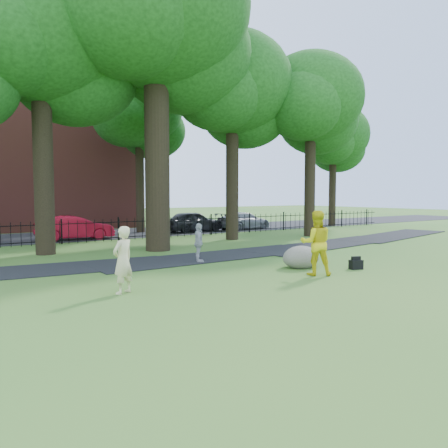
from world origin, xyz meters
TOP-DOWN VIEW (x-y plane):
  - ground at (0.00, 0.00)m, footprint 120.00×120.00m
  - footpath at (1.00, 3.90)m, footprint 36.07×3.85m
  - street at (0.00, 16.00)m, footprint 80.00×7.00m
  - iron_fence at (0.00, 12.00)m, footprint 44.00×0.04m
  - brick_building at (-4.00, 24.00)m, footprint 18.00×8.00m
  - big_tree at (0.13, 7.09)m, footprint 10.08×8.61m
  - tree_row at (0.52, 8.40)m, footprint 26.82×7.96m
  - woman at (-4.43, -0.30)m, footprint 0.75×0.65m
  - man at (1.55, -1.25)m, footprint 1.26×1.20m
  - pedestrian at (-0.22, 3.00)m, footprint 0.68×0.93m
  - boulder at (2.16, 0.04)m, footprint 1.64×1.41m
  - backpack at (3.46, -1.27)m, footprint 0.48×0.38m
  - red_bag at (4.40, 2.47)m, footprint 0.36×0.27m
  - red_sedan at (-1.91, 13.59)m, footprint 4.17×1.65m
  - grey_car at (6.07, 14.35)m, footprint 4.23×1.98m
  - silver_car at (10.06, 14.05)m, footprint 4.48×2.30m

SIDE VIEW (x-z plane):
  - ground at x=0.00m, z-range 0.00..0.00m
  - footpath at x=1.00m, z-range -0.01..0.01m
  - street at x=0.00m, z-range -0.01..0.01m
  - red_bag at x=4.40m, z-range 0.00..0.22m
  - backpack at x=3.46m, z-range 0.00..0.32m
  - boulder at x=2.16m, z-range 0.00..0.82m
  - iron_fence at x=0.00m, z-range 0.00..1.20m
  - silver_car at x=10.06m, z-range 0.00..1.24m
  - red_sedan at x=-1.91m, z-range 0.00..1.35m
  - grey_car at x=6.07m, z-range 0.00..1.40m
  - pedestrian at x=-0.22m, z-range 0.00..1.47m
  - woman at x=-4.43m, z-range 0.00..1.74m
  - man at x=1.55m, z-range 0.00..2.04m
  - brick_building at x=-4.00m, z-range 0.00..12.00m
  - tree_row at x=0.52m, z-range 1.94..14.36m
  - big_tree at x=0.13m, z-range 2.96..17.33m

